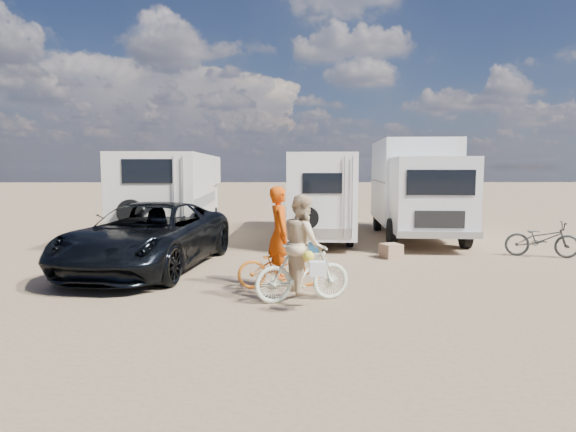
{
  "coord_description": "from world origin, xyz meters",
  "views": [
    {
      "loc": [
        -1.02,
        -9.9,
        2.5
      ],
      "look_at": [
        -0.79,
        1.92,
        1.3
      ],
      "focal_mm": 30.0,
      "sensor_mm": 36.0,
      "label": 1
    }
  ],
  "objects_px": {
    "dark_suv": "(149,236)",
    "bike_man": "(280,266)",
    "rider_woman": "(303,253)",
    "rv_main": "(320,196)",
    "rv_left": "(175,196)",
    "rider_man": "(280,242)",
    "cooler": "(308,245)",
    "crate": "(391,251)",
    "bike_parked": "(542,239)",
    "box_truck": "(417,189)",
    "bike_woman": "(303,273)"
  },
  "relations": [
    {
      "from": "dark_suv",
      "to": "rider_man",
      "type": "bearing_deg",
      "value": -21.28
    },
    {
      "from": "crate",
      "to": "box_truck",
      "type": "bearing_deg",
      "value": 64.73
    },
    {
      "from": "bike_woman",
      "to": "crate",
      "type": "distance_m",
      "value": 5.06
    },
    {
      "from": "rider_man",
      "to": "bike_parked",
      "type": "bearing_deg",
      "value": -74.8
    },
    {
      "from": "rv_left",
      "to": "bike_parked",
      "type": "distance_m",
      "value": 12.03
    },
    {
      "from": "rv_left",
      "to": "bike_woman",
      "type": "xyz_separation_m",
      "value": [
        4.22,
        -8.79,
        -0.92
      ]
    },
    {
      "from": "rider_woman",
      "to": "crate",
      "type": "relative_size",
      "value": 3.73
    },
    {
      "from": "rv_left",
      "to": "dark_suv",
      "type": "distance_m",
      "value": 5.86
    },
    {
      "from": "bike_parked",
      "to": "crate",
      "type": "xyz_separation_m",
      "value": [
        -4.24,
        -0.07,
        -0.31
      ]
    },
    {
      "from": "rv_left",
      "to": "dark_suv",
      "type": "xyz_separation_m",
      "value": [
        0.57,
        -5.79,
        -0.66
      ]
    },
    {
      "from": "rider_man",
      "to": "rv_main",
      "type": "bearing_deg",
      "value": -20.28
    },
    {
      "from": "box_truck",
      "to": "crate",
      "type": "relative_size",
      "value": 13.94
    },
    {
      "from": "bike_woman",
      "to": "rider_man",
      "type": "xyz_separation_m",
      "value": [
        -0.42,
        1.07,
        0.42
      ]
    },
    {
      "from": "crate",
      "to": "dark_suv",
      "type": "bearing_deg",
      "value": -168.57
    },
    {
      "from": "rv_left",
      "to": "crate",
      "type": "distance_m",
      "value": 8.34
    },
    {
      "from": "cooler",
      "to": "crate",
      "type": "relative_size",
      "value": 1.25
    },
    {
      "from": "bike_woman",
      "to": "bike_man",
      "type": "bearing_deg",
      "value": 7.2
    },
    {
      "from": "rv_left",
      "to": "bike_man",
      "type": "bearing_deg",
      "value": -65.36
    },
    {
      "from": "rv_main",
      "to": "dark_suv",
      "type": "distance_m",
      "value": 7.13
    },
    {
      "from": "bike_woman",
      "to": "crate",
      "type": "height_order",
      "value": "bike_woman"
    },
    {
      "from": "rv_left",
      "to": "box_truck",
      "type": "xyz_separation_m",
      "value": [
        8.63,
        -0.83,
        0.26
      ]
    },
    {
      "from": "bike_woman",
      "to": "bike_parked",
      "type": "distance_m",
      "value": 8.17
    },
    {
      "from": "bike_parked",
      "to": "bike_woman",
      "type": "bearing_deg",
      "value": 139.42
    },
    {
      "from": "dark_suv",
      "to": "rider_man",
      "type": "relative_size",
      "value": 3.03
    },
    {
      "from": "rv_left",
      "to": "box_truck",
      "type": "bearing_deg",
      "value": -7.04
    },
    {
      "from": "crate",
      "to": "bike_parked",
      "type": "bearing_deg",
      "value": 0.99
    },
    {
      "from": "rv_left",
      "to": "bike_man",
      "type": "xyz_separation_m",
      "value": [
        3.8,
        -7.73,
        -1.01
      ]
    },
    {
      "from": "box_truck",
      "to": "cooler",
      "type": "height_order",
      "value": "box_truck"
    },
    {
      "from": "rv_main",
      "to": "cooler",
      "type": "distance_m",
      "value": 3.51
    },
    {
      "from": "rv_main",
      "to": "dark_suv",
      "type": "relative_size",
      "value": 1.21
    },
    {
      "from": "rv_main",
      "to": "rv_left",
      "type": "bearing_deg",
      "value": 179.03
    },
    {
      "from": "rv_main",
      "to": "bike_parked",
      "type": "xyz_separation_m",
      "value": [
        5.87,
        -3.99,
        -0.96
      ]
    },
    {
      "from": "rv_main",
      "to": "dark_suv",
      "type": "xyz_separation_m",
      "value": [
        -4.68,
        -5.34,
        -0.65
      ]
    },
    {
      "from": "box_truck",
      "to": "bike_parked",
      "type": "distance_m",
      "value": 4.56
    },
    {
      "from": "box_truck",
      "to": "bike_man",
      "type": "distance_m",
      "value": 8.52
    },
    {
      "from": "cooler",
      "to": "crate",
      "type": "distance_m",
      "value": 2.39
    },
    {
      "from": "rider_woman",
      "to": "cooler",
      "type": "relative_size",
      "value": 2.97
    },
    {
      "from": "box_truck",
      "to": "rider_woman",
      "type": "xyz_separation_m",
      "value": [
        -4.41,
        -7.96,
        -0.82
      ]
    },
    {
      "from": "box_truck",
      "to": "rider_woman",
      "type": "distance_m",
      "value": 9.14
    },
    {
      "from": "dark_suv",
      "to": "bike_man",
      "type": "xyz_separation_m",
      "value": [
        3.22,
        -1.93,
        -0.35
      ]
    },
    {
      "from": "cooler",
      "to": "rider_woman",
      "type": "bearing_deg",
      "value": -89.77
    },
    {
      "from": "bike_man",
      "to": "bike_parked",
      "type": "xyz_separation_m",
      "value": [
        7.34,
        3.28,
        0.04
      ]
    },
    {
      "from": "rv_main",
      "to": "crate",
      "type": "distance_m",
      "value": 4.56
    },
    {
      "from": "rv_left",
      "to": "rider_man",
      "type": "xyz_separation_m",
      "value": [
        3.8,
        -7.73,
        -0.51
      ]
    },
    {
      "from": "bike_woman",
      "to": "rider_woman",
      "type": "height_order",
      "value": "rider_woman"
    },
    {
      "from": "bike_woman",
      "to": "cooler",
      "type": "height_order",
      "value": "bike_woman"
    },
    {
      "from": "rider_woman",
      "to": "dark_suv",
      "type": "bearing_deg",
      "value": 36.19
    },
    {
      "from": "box_truck",
      "to": "bike_parked",
      "type": "relative_size",
      "value": 3.58
    },
    {
      "from": "bike_man",
      "to": "rider_woman",
      "type": "bearing_deg",
      "value": -167.38
    },
    {
      "from": "box_truck",
      "to": "cooler",
      "type": "relative_size",
      "value": 11.12
    }
  ]
}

